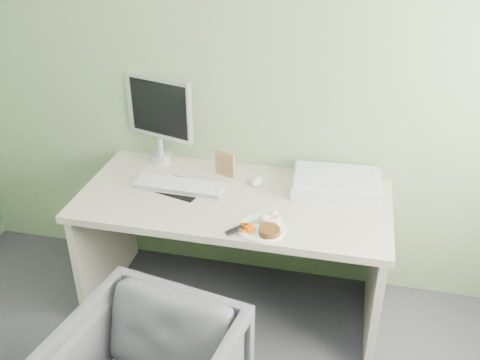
% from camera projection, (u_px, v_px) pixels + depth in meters
% --- Properties ---
extents(wall_back, '(3.50, 0.00, 3.50)m').
position_uv_depth(wall_back, '(250.00, 58.00, 2.77)').
color(wall_back, '#648059').
rests_on(wall_back, floor).
extents(desk, '(1.60, 0.75, 0.73)m').
position_uv_depth(desk, '(234.00, 226.00, 2.84)').
color(desk, beige).
rests_on(desk, floor).
extents(plate, '(0.23, 0.23, 0.01)m').
position_uv_depth(plate, '(262.00, 228.00, 2.49)').
color(plate, white).
rests_on(plate, desk).
extents(steak, '(0.12, 0.12, 0.03)m').
position_uv_depth(steak, '(269.00, 231.00, 2.43)').
color(steak, black).
rests_on(steak, plate).
extents(potato_pile, '(0.11, 0.10, 0.05)m').
position_uv_depth(potato_pile, '(271.00, 218.00, 2.51)').
color(potato_pile, tan).
rests_on(potato_pile, plate).
extents(carrot_heap, '(0.07, 0.07, 0.04)m').
position_uv_depth(carrot_heap, '(247.00, 227.00, 2.46)').
color(carrot_heap, '#E25D04').
rests_on(carrot_heap, plate).
extents(steak_knife, '(0.16, 0.19, 0.02)m').
position_uv_depth(steak_knife, '(240.00, 228.00, 2.47)').
color(steak_knife, silver).
rests_on(steak_knife, plate).
extents(mousepad, '(0.27, 0.25, 0.00)m').
position_uv_depth(mousepad, '(182.00, 188.00, 2.82)').
color(mousepad, black).
rests_on(mousepad, desk).
extents(keyboard, '(0.48, 0.15, 0.02)m').
position_uv_depth(keyboard, '(179.00, 185.00, 2.82)').
color(keyboard, white).
rests_on(keyboard, desk).
extents(computer_mouse, '(0.07, 0.10, 0.03)m').
position_uv_depth(computer_mouse, '(257.00, 181.00, 2.86)').
color(computer_mouse, white).
rests_on(computer_mouse, desk).
extents(photo_frame, '(0.11, 0.05, 0.15)m').
position_uv_depth(photo_frame, '(225.00, 164.00, 2.92)').
color(photo_frame, olive).
rests_on(photo_frame, desk).
extents(eyedrop_bottle, '(0.03, 0.03, 0.08)m').
position_uv_depth(eyedrop_bottle, '(224.00, 169.00, 2.95)').
color(eyedrop_bottle, white).
rests_on(eyedrop_bottle, desk).
extents(scanner, '(0.48, 0.33, 0.07)m').
position_uv_depth(scanner, '(337.00, 184.00, 2.80)').
color(scanner, silver).
rests_on(scanner, desk).
extents(monitor, '(0.41, 0.17, 0.50)m').
position_uv_depth(monitor, '(159.00, 115.00, 2.98)').
color(monitor, silver).
rests_on(monitor, desk).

